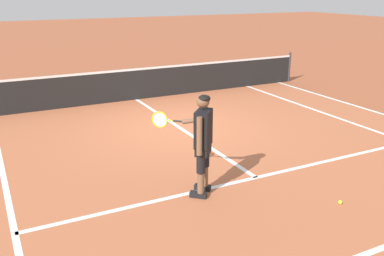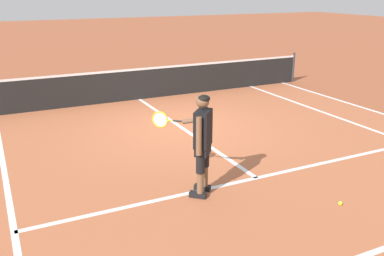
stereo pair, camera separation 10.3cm
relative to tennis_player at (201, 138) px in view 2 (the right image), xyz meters
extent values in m
plane|color=#9E5133|center=(1.19, 3.46, -0.99)|extent=(80.00, 80.00, 0.00)
cube|color=#B2603D|center=(1.19, 2.00, -0.99)|extent=(10.98, 9.38, 0.00)
cube|color=white|center=(1.19, -2.49, -0.99)|extent=(10.98, 0.10, 0.01)
cube|color=white|center=(1.19, 0.09, -0.99)|extent=(8.23, 0.10, 0.01)
cube|color=white|center=(1.19, 3.29, -0.99)|extent=(0.10, 6.40, 0.01)
cube|color=white|center=(-2.93, 2.00, -0.99)|extent=(0.10, 8.98, 0.01)
cube|color=white|center=(5.30, 2.00, -0.99)|extent=(0.10, 8.98, 0.01)
cube|color=white|center=(6.68, 2.00, -0.99)|extent=(0.10, 8.98, 0.01)
cylinder|color=#333338|center=(7.13, 6.49, -0.45)|extent=(0.08, 0.08, 1.07)
cube|color=black|center=(1.19, 6.49, -0.53)|extent=(11.84, 0.02, 0.91)
cube|color=white|center=(1.19, 6.49, -0.05)|extent=(11.84, 0.03, 0.06)
cube|color=black|center=(-0.11, -0.10, -0.94)|extent=(0.28, 0.27, 0.09)
cube|color=black|center=(0.08, 0.10, -0.94)|extent=(0.28, 0.27, 0.09)
cylinder|color=brown|center=(-0.08, -0.13, -0.72)|extent=(0.11, 0.11, 0.36)
cylinder|color=black|center=(-0.08, -0.13, -0.33)|extent=(0.14, 0.14, 0.41)
cylinder|color=brown|center=(0.11, 0.08, -0.72)|extent=(0.11, 0.11, 0.36)
cylinder|color=black|center=(0.11, 0.08, -0.33)|extent=(0.14, 0.14, 0.41)
cube|color=black|center=(0.02, -0.02, -0.17)|extent=(0.38, 0.39, 0.20)
cube|color=black|center=(0.02, -0.02, 0.17)|extent=(0.42, 0.43, 0.60)
cylinder|color=brown|center=(-0.15, -0.20, 0.12)|extent=(0.09, 0.09, 0.62)
cylinder|color=black|center=(0.13, 0.23, 0.32)|extent=(0.25, 0.24, 0.29)
cylinder|color=brown|center=(0.00, 0.40, 0.18)|extent=(0.27, 0.26, 0.14)
sphere|color=brown|center=(0.01, -0.02, 0.62)|extent=(0.21, 0.21, 0.21)
ellipsoid|color=black|center=(0.02, -0.03, 0.67)|extent=(0.28, 0.28, 0.12)
cylinder|color=#232326|center=(-0.15, 0.56, 0.15)|extent=(0.17, 0.16, 0.03)
cylinder|color=yellow|center=(-0.26, 0.67, 0.15)|extent=(0.09, 0.09, 0.02)
torus|color=yellow|center=(-0.39, 0.79, 0.15)|extent=(0.23, 0.22, 0.30)
cylinder|color=silver|center=(-0.39, 0.79, 0.15)|extent=(0.19, 0.17, 0.25)
sphere|color=#CCE02D|center=(1.81, -1.34, -0.96)|extent=(0.07, 0.07, 0.07)
camera|label=1|loc=(-3.05, -5.67, 2.31)|focal=39.68mm
camera|label=2|loc=(-2.96, -5.72, 2.31)|focal=39.68mm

